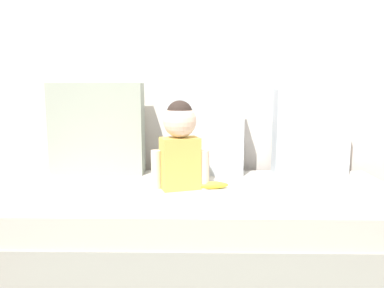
{
  "coord_description": "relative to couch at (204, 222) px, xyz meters",
  "views": [
    {
      "loc": [
        -0.03,
        -1.99,
        0.93
      ],
      "look_at": [
        -0.07,
        0.0,
        0.62
      ],
      "focal_mm": 35.3,
      "sensor_mm": 36.0,
      "label": 1
    }
  ],
  "objects": [
    {
      "name": "ground_plane",
      "position": [
        0.0,
        0.0,
        -0.18
      ],
      "size": [
        12.0,
        12.0,
        0.0
      ],
      "primitive_type": "plane",
      "color": "brown"
    },
    {
      "name": "back_wall",
      "position": [
        0.0,
        0.61,
        0.99
      ],
      "size": [
        5.38,
        0.1,
        2.35
      ],
      "primitive_type": "cube",
      "color": "silver",
      "rests_on": "ground"
    },
    {
      "name": "couch",
      "position": [
        0.0,
        0.0,
        0.0
      ],
      "size": [
        2.18,
        0.95,
        0.37
      ],
      "color": "#9C978F",
      "rests_on": "ground"
    },
    {
      "name": "throw_pillow_left",
      "position": [
        -0.67,
        0.38,
        0.47
      ],
      "size": [
        0.58,
        0.16,
        0.57
      ],
      "primitive_type": "cube",
      "color": "#99A393",
      "rests_on": "couch"
    },
    {
      "name": "throw_pillow_center",
      "position": [
        0.0,
        0.38,
        0.43
      ],
      "size": [
        0.5,
        0.16,
        0.49
      ],
      "primitive_type": "cube",
      "color": "#B2BCC6",
      "rests_on": "couch"
    },
    {
      "name": "throw_pillow_right",
      "position": [
        0.67,
        0.38,
        0.46
      ],
      "size": [
        0.45,
        0.16,
        0.54
      ],
      "primitive_type": "cube",
      "color": "#B2BCC6",
      "rests_on": "couch"
    },
    {
      "name": "toddler",
      "position": [
        -0.13,
        0.02,
        0.45
      ],
      "size": [
        0.32,
        0.19,
        0.48
      ],
      "color": "gold",
      "rests_on": "couch"
    },
    {
      "name": "banana",
      "position": [
        0.05,
        0.01,
        0.21
      ],
      "size": [
        0.17,
        0.07,
        0.04
      ],
      "primitive_type": "ellipsoid",
      "rotation": [
        0.0,
        0.0,
        0.14
      ],
      "color": "yellow",
      "rests_on": "couch"
    }
  ]
}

